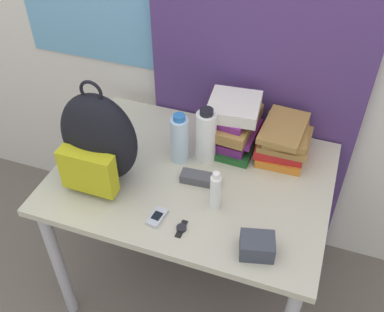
% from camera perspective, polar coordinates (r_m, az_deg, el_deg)
% --- Properties ---
extents(wall_back, '(6.00, 0.06, 2.50)m').
position_cam_1_polar(wall_back, '(1.89, 4.98, 18.71)').
color(wall_back, silver).
rests_on(wall_back, ground_plane).
extents(curtain_blue, '(0.92, 0.04, 2.50)m').
position_cam_1_polar(curtain_blue, '(1.81, 8.93, 17.35)').
color(curtain_blue, '#4C336B').
rests_on(curtain_blue, ground_plane).
extents(desk, '(1.09, 0.78, 0.74)m').
position_cam_1_polar(desk, '(1.85, 0.00, -4.53)').
color(desk, '#B7B299').
rests_on(desk, ground_plane).
extents(backpack, '(0.30, 0.22, 0.44)m').
position_cam_1_polar(backpack, '(1.69, -11.84, 1.85)').
color(backpack, black).
rests_on(backpack, desk).
extents(book_stack_left, '(0.23, 0.29, 0.22)m').
position_cam_1_polar(book_stack_left, '(1.87, 5.16, 4.11)').
color(book_stack_left, '#1E5623').
rests_on(book_stack_left, desk).
extents(book_stack_center, '(0.22, 0.26, 0.16)m').
position_cam_1_polar(book_stack_center, '(1.86, 11.51, 2.00)').
color(book_stack_center, orange).
rests_on(book_stack_center, desk).
extents(water_bottle, '(0.07, 0.07, 0.22)m').
position_cam_1_polar(water_bottle, '(1.79, -1.58, 2.17)').
color(water_bottle, silver).
rests_on(water_bottle, desk).
extents(sports_bottle, '(0.08, 0.08, 0.25)m').
position_cam_1_polar(sports_bottle, '(1.79, 1.78, 2.56)').
color(sports_bottle, white).
rests_on(sports_bottle, desk).
extents(sunscreen_bottle, '(0.04, 0.04, 0.17)m').
position_cam_1_polar(sunscreen_bottle, '(1.61, 2.99, -4.52)').
color(sunscreen_bottle, white).
rests_on(sunscreen_bottle, desk).
extents(cell_phone, '(0.06, 0.09, 0.02)m').
position_cam_1_polar(cell_phone, '(1.63, -4.46, -7.76)').
color(cell_phone, '#B7BCC6').
rests_on(cell_phone, desk).
extents(sunglasses_case, '(0.15, 0.07, 0.04)m').
position_cam_1_polar(sunglasses_case, '(1.75, 1.00, -2.86)').
color(sunglasses_case, '#47474C').
rests_on(sunglasses_case, desk).
extents(camera_pouch, '(0.13, 0.12, 0.07)m').
position_cam_1_polar(camera_pouch, '(1.53, 8.26, -11.23)').
color(camera_pouch, '#383D47').
rests_on(camera_pouch, desk).
extents(wristwatch, '(0.04, 0.08, 0.01)m').
position_cam_1_polar(wristwatch, '(1.60, -1.35, -9.17)').
color(wristwatch, black).
rests_on(wristwatch, desk).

